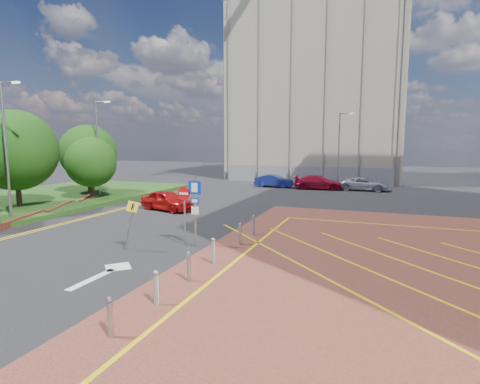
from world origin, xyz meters
The scene contains 18 objects.
ground centered at (0.00, 0.00, 0.00)m, with size 140.00×140.00×0.00m, color black.
grass_bed centered at (-18.00, 6.00, 0.15)m, with size 14.00×32.00×0.30m, color #1D4315.
retaining_wall centered at (-11.80, 2.00, 0.20)m, with size 6.06×20.33×0.40m.
tree_b centered at (-15.50, 5.00, 4.24)m, with size 5.60×5.60×6.74m.
tree_c centered at (-13.50, 10.00, 3.19)m, with size 4.00×4.00×4.90m.
tree_d centered at (-16.50, 13.00, 3.87)m, with size 5.00×5.00×6.08m.
lamp_left_near centered at (-12.42, 2.00, 4.66)m, with size 1.53×0.16×8.00m.
lamp_left_far centered at (-14.42, 12.00, 4.66)m, with size 1.53×0.16×8.00m.
lamp_back centered at (4.08, 28.00, 4.36)m, with size 1.53×0.16×8.00m.
sign_cluster centered at (0.30, 0.98, 1.95)m, with size 1.17×0.12×3.20m.
warning_sign centered at (-1.84, -0.61, 1.43)m, with size 0.77×0.42×2.25m.
bollard_row centered at (2.30, -1.67, 0.47)m, with size 0.14×11.14×0.90m.
construction_building centered at (0.00, 40.00, 11.00)m, with size 21.20×19.20×22.00m, color #A19A84.
construction_fence centered at (1.00, 30.00, 1.00)m, with size 21.60×0.06×2.00m, color gray.
car_red_left centered at (-5.74, 8.72, 0.70)m, with size 1.66×4.13×1.41m, color #AD0F0E.
car_blue_back centered at (-2.37, 24.96, 0.67)m, with size 1.43×4.09×1.35m, color navy.
car_red_back centered at (2.38, 24.79, 0.72)m, with size 2.01×4.94×1.43m, color #A80E28.
car_silver_back centered at (6.90, 25.39, 0.65)m, with size 2.16×4.68×1.30m, color silver.
Camera 1 is at (8.28, -13.96, 4.74)m, focal length 28.00 mm.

